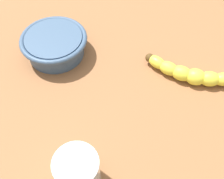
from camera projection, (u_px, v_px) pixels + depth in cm
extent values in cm
cube|color=brown|center=(91.00, 87.00, 62.94)|extent=(120.00, 120.00, 3.00)
ellipsoid|color=yellow|center=(157.00, 62.00, 62.90)|extent=(3.23, 5.00, 2.64)
ellipsoid|color=yellow|center=(169.00, 68.00, 61.79)|extent=(4.22, 5.35, 3.01)
ellipsoid|color=yellow|center=(182.00, 73.00, 60.92)|extent=(5.07, 5.69, 3.39)
ellipsoid|color=yellow|center=(195.00, 77.00, 60.31)|extent=(5.75, 5.99, 3.76)
ellipsoid|color=yellow|center=(210.00, 79.00, 59.97)|extent=(5.68, 5.74, 3.39)
ellipsoid|color=yellow|center=(224.00, 79.00, 59.92)|extent=(5.55, 5.26, 3.01)
sphere|color=#513819|center=(150.00, 58.00, 63.72)|extent=(2.07, 2.07, 2.07)
cylinder|color=silver|center=(78.00, 173.00, 44.97)|extent=(7.47, 7.47, 8.87)
cylinder|color=#D999A2|center=(78.00, 174.00, 45.46)|extent=(6.97, 6.97, 7.16)
cylinder|color=#3D5675|center=(55.00, 46.00, 64.97)|extent=(13.57, 13.57, 5.40)
torus|color=#3D5675|center=(53.00, 39.00, 63.27)|extent=(15.95, 15.95, 1.20)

